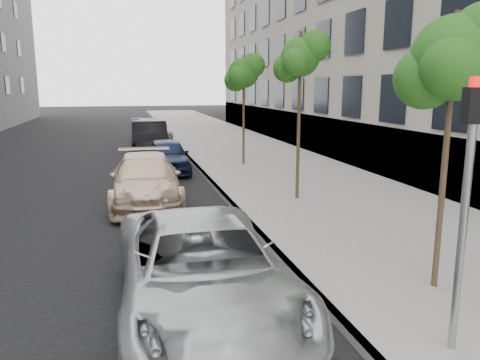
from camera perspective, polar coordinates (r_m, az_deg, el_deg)
name	(u,v)px	position (r m, az deg, el deg)	size (l,w,h in m)	color
sidewalk	(223,140)	(29.70, -2.07, 4.88)	(6.40, 72.00, 0.14)	gray
curb	(174,142)	(29.23, -8.09, 4.66)	(0.15, 72.00, 0.14)	#9E9B93
tree_near	(455,58)	(8.11, 24.77, 13.34)	(1.67, 1.47, 4.55)	#38281C
tree_mid	(301,58)	(13.84, 7.47, 14.56)	(1.51, 1.31, 4.85)	#38281C
tree_far	(244,73)	(20.02, 0.52, 12.93)	(1.63, 1.43, 4.65)	#38281C
signal_pole	(467,187)	(6.24, 25.92, -0.76)	(0.26, 0.21, 3.42)	#939699
minivan	(203,269)	(7.18, -4.55, -10.81)	(2.45, 5.32, 1.48)	#B5B8BA
suv	(146,180)	(14.13, -11.43, 0.04)	(2.02, 4.97, 1.44)	beige
sedan_blue	(168,156)	(19.19, -8.82, 2.96)	(1.59, 3.96, 1.35)	#101B38
sedan_black	(150,138)	(24.70, -10.94, 5.10)	(1.74, 5.00, 1.65)	black
sedan_rear	(151,130)	(30.29, -10.78, 5.99)	(1.94, 4.77, 1.38)	#ACB0B5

